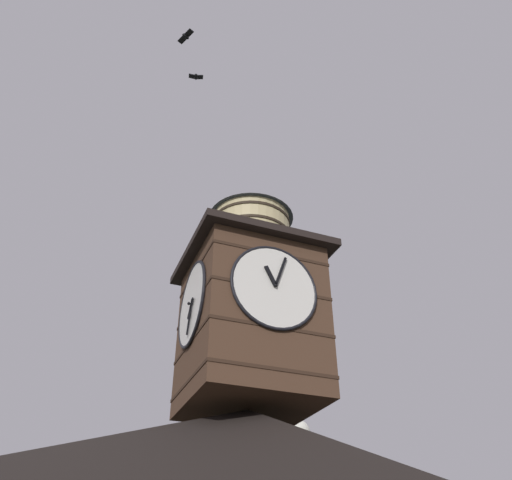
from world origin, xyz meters
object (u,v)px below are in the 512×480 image
(moon, at_px, (298,432))
(flying_bird_high, at_px, (196,77))
(flying_bird_low, at_px, (186,36))
(clock_tower, at_px, (250,302))

(moon, xyz_separation_m, flying_bird_high, (17.66, 29.22, 3.75))
(flying_bird_low, bearing_deg, clock_tower, -135.15)
(moon, relative_size, flying_bird_low, 3.02)
(clock_tower, relative_size, flying_bird_high, 15.19)
(clock_tower, xyz_separation_m, flying_bird_low, (3.75, 3.73, 7.23))
(clock_tower, distance_m, moon, 30.90)
(flying_bird_high, bearing_deg, flying_bird_low, 62.15)
(flying_bird_low, bearing_deg, flying_bird_high, -117.85)
(moon, distance_m, flying_bird_high, 34.34)
(flying_bird_high, bearing_deg, clock_tower, -142.76)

